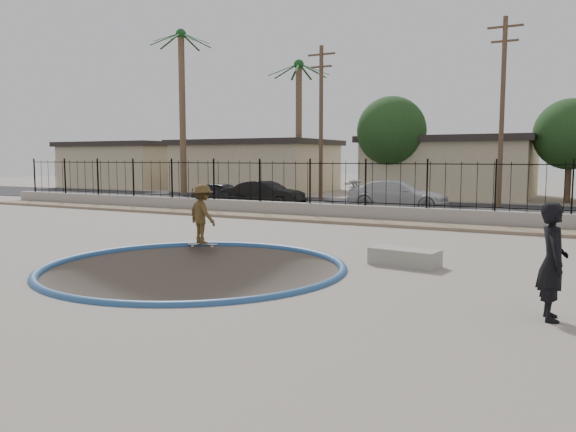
% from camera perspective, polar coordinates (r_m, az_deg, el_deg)
% --- Properties ---
extents(ground, '(120.00, 120.00, 2.20)m').
position_cam_1_polar(ground, '(24.83, 9.15, -2.56)').
color(ground, gray).
rests_on(ground, ground).
extents(bowl_pit, '(6.84, 6.84, 1.80)m').
position_cam_1_polar(bowl_pit, '(13.19, -9.45, -5.20)').
color(bowl_pit, '#463C35').
rests_on(bowl_pit, ground).
extents(coping_ring, '(7.04, 7.04, 0.20)m').
position_cam_1_polar(coping_ring, '(13.19, -9.45, -5.20)').
color(coping_ring, navy).
rests_on(coping_ring, ground).
extents(rock_strip, '(42.00, 1.60, 0.11)m').
position_cam_1_polar(rock_strip, '(22.07, 6.85, -0.56)').
color(rock_strip, '#957F61').
rests_on(rock_strip, ground).
extents(retaining_wall, '(42.00, 0.45, 0.60)m').
position_cam_1_polar(retaining_wall, '(23.07, 7.84, 0.32)').
color(retaining_wall, gray).
rests_on(retaining_wall, ground).
extents(fence, '(40.00, 0.04, 1.80)m').
position_cam_1_polar(fence, '(22.98, 7.89, 3.30)').
color(fence, black).
rests_on(fence, retaining_wall).
extents(street, '(90.00, 8.00, 0.04)m').
position_cam_1_polar(street, '(29.45, 12.34, 0.89)').
color(street, black).
rests_on(street, ground).
extents(house_west_far, '(10.60, 8.60, 3.90)m').
position_cam_1_polar(house_west_far, '(52.10, -15.61, 5.09)').
color(house_west_far, tan).
rests_on(house_west_far, ground).
extents(house_west, '(11.60, 8.60, 3.90)m').
position_cam_1_polar(house_west, '(44.16, -3.25, 5.19)').
color(house_west, tan).
rests_on(house_west, ground).
extents(house_center, '(10.60, 8.60, 3.90)m').
position_cam_1_polar(house_center, '(38.58, 16.24, 4.86)').
color(house_center, tan).
rests_on(house_center, ground).
extents(palm_left, '(2.30, 2.30, 11.30)m').
position_cam_1_polar(palm_left, '(40.33, -10.74, 13.55)').
color(palm_left, brown).
rests_on(palm_left, ground).
extents(palm_mid, '(2.30, 2.30, 9.30)m').
position_cam_1_polar(palm_mid, '(39.76, 1.11, 11.92)').
color(palm_mid, brown).
rests_on(palm_mid, ground).
extents(utility_pole_left, '(1.70, 0.24, 9.00)m').
position_cam_1_polar(utility_pole_left, '(33.37, 3.37, 9.64)').
color(utility_pole_left, '#473323').
rests_on(utility_pole_left, ground).
extents(utility_pole_mid, '(1.70, 0.24, 9.50)m').
position_cam_1_polar(utility_pole_mid, '(30.61, 20.93, 10.08)').
color(utility_pole_mid, '#473323').
rests_on(utility_pole_mid, ground).
extents(street_tree_left, '(4.32, 4.32, 6.36)m').
position_cam_1_polar(street_tree_left, '(35.99, 10.46, 8.46)').
color(street_tree_left, '#473323').
rests_on(street_tree_left, ground).
extents(street_tree_mid, '(3.96, 3.96, 5.83)m').
position_cam_1_polar(street_tree_mid, '(35.30, 26.76, 7.42)').
color(street_tree_mid, '#473323').
rests_on(street_tree_mid, ground).
extents(skater, '(1.24, 0.97, 1.69)m').
position_cam_1_polar(skater, '(16.14, -8.69, -0.14)').
color(skater, brown).
rests_on(skater, ground).
extents(skateboard, '(0.86, 0.51, 0.07)m').
position_cam_1_polar(skateboard, '(16.24, -8.65, -2.89)').
color(skateboard, black).
rests_on(skateboard, ground).
extents(videographer, '(0.57, 0.75, 1.85)m').
position_cam_1_polar(videographer, '(9.65, 25.29, -4.22)').
color(videographer, black).
rests_on(videographer, ground).
extents(concrete_ledge, '(1.68, 0.91, 0.40)m').
position_cam_1_polar(concrete_ledge, '(13.52, 11.76, -4.11)').
color(concrete_ledge, gray).
rests_on(concrete_ledge, ground).
extents(car_a, '(3.60, 1.51, 1.21)m').
position_cam_1_polar(car_a, '(30.02, -6.59, 2.28)').
color(car_a, black).
rests_on(car_a, street).
extents(car_b, '(4.01, 1.43, 1.32)m').
position_cam_1_polar(car_b, '(28.60, -2.23, 2.24)').
color(car_b, black).
rests_on(car_b, street).
extents(car_c, '(5.00, 2.23, 1.42)m').
position_cam_1_polar(car_c, '(27.50, 11.13, 2.10)').
color(car_c, '#B9B9BB').
rests_on(car_c, street).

